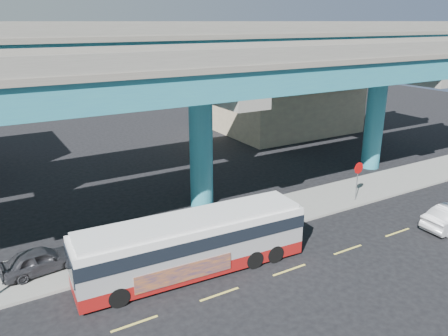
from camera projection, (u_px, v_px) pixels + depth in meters
ground at (286, 267)px, 21.87m from camera, size 120.00×120.00×0.00m
sidewalk at (229, 224)px, 26.34m from camera, size 70.00×4.00×0.15m
lane_markings at (289, 270)px, 21.63m from camera, size 58.00×0.12×0.01m
viaduct at (199, 66)px, 26.39m from camera, size 52.00×12.40×11.70m
building_beige at (287, 99)px, 48.17m from camera, size 14.00×10.23×7.00m
transit_bus at (193, 242)px, 21.01m from camera, size 11.50×3.07×2.92m
parked_car at (40, 260)px, 21.07m from camera, size 2.36×4.01×1.25m
stop_sign at (358, 173)px, 29.05m from camera, size 0.82×0.09×2.72m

